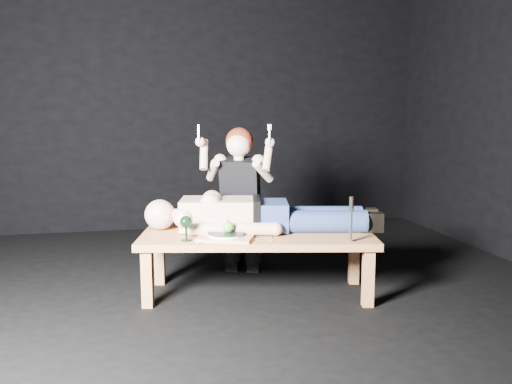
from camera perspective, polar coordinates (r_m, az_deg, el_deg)
ground at (r=3.94m, az=-1.02°, el=-11.10°), size 5.00×5.00×0.00m
back_wall at (r=6.19m, az=-5.59°, el=10.06°), size 5.00×0.00×5.00m
table at (r=3.93m, az=0.15°, el=-7.70°), size 1.76×0.95×0.45m
lying_man at (r=3.99m, az=0.93°, el=-2.02°), size 1.90×0.91×0.29m
kneeling_woman at (r=4.39m, az=-1.51°, el=-0.73°), size 0.88×0.93×1.24m
serving_tray at (r=3.73m, az=-3.24°, el=-4.83°), size 0.44×0.39×0.02m
plate at (r=3.73m, az=-3.25°, el=-4.52°), size 0.32×0.32×0.02m
apple at (r=3.73m, az=-2.96°, el=-3.72°), size 0.08×0.08×0.08m
goblet at (r=3.69m, az=-7.44°, el=-3.84°), size 0.10×0.10×0.17m
fork_flat at (r=3.68m, az=-5.76°, el=-5.18°), size 0.09×0.17×0.01m
knife_flat at (r=3.72m, az=1.65°, el=-5.00°), size 0.05×0.18×0.01m
spoon_flat at (r=3.78m, az=0.11°, el=-4.78°), size 0.05×0.18×0.01m
carving_knife at (r=3.67m, az=10.07°, el=-2.87°), size 0.05×0.05×0.31m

